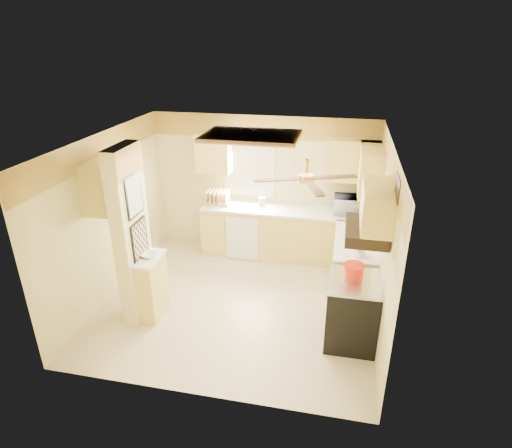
% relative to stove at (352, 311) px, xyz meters
% --- Properties ---
extents(floor, '(4.00, 4.00, 0.00)m').
position_rel_stove_xyz_m(floor, '(-1.67, 0.55, -0.46)').
color(floor, beige).
rests_on(floor, ground).
extents(ceiling, '(4.00, 4.00, 0.00)m').
position_rel_stove_xyz_m(ceiling, '(-1.67, 0.55, 2.04)').
color(ceiling, white).
rests_on(ceiling, wall_back).
extents(wall_back, '(4.00, 0.00, 4.00)m').
position_rel_stove_xyz_m(wall_back, '(-1.67, 2.45, 0.79)').
color(wall_back, '#DDCD87').
rests_on(wall_back, floor).
extents(wall_front, '(4.00, 0.00, 4.00)m').
position_rel_stove_xyz_m(wall_front, '(-1.67, -1.35, 0.79)').
color(wall_front, '#DDCD87').
rests_on(wall_front, floor).
extents(wall_left, '(0.00, 3.80, 3.80)m').
position_rel_stove_xyz_m(wall_left, '(-3.67, 0.55, 0.79)').
color(wall_left, '#DDCD87').
rests_on(wall_left, floor).
extents(wall_right, '(0.00, 3.80, 3.80)m').
position_rel_stove_xyz_m(wall_right, '(0.33, 0.55, 0.79)').
color(wall_right, '#DDCD87').
rests_on(wall_right, floor).
extents(wallpaper_border, '(4.00, 0.02, 0.40)m').
position_rel_stove_xyz_m(wallpaper_border, '(-1.67, 2.43, 1.84)').
color(wallpaper_border, '#FFD64B').
rests_on(wallpaper_border, wall_back).
extents(partition_column, '(0.20, 0.70, 2.50)m').
position_rel_stove_xyz_m(partition_column, '(-3.02, 0.00, 0.79)').
color(partition_column, '#DDCD87').
rests_on(partition_column, floor).
extents(partition_ledge, '(0.25, 0.55, 0.90)m').
position_rel_stove_xyz_m(partition_ledge, '(-2.80, 0.00, -0.01)').
color(partition_ledge, '#E4CF6E').
rests_on(partition_ledge, floor).
extents(ledge_top, '(0.28, 0.58, 0.04)m').
position_rel_stove_xyz_m(ledge_top, '(-2.80, 0.00, 0.46)').
color(ledge_top, white).
rests_on(ledge_top, partition_ledge).
extents(lower_cabinets_back, '(3.00, 0.60, 0.90)m').
position_rel_stove_xyz_m(lower_cabinets_back, '(-1.17, 2.15, -0.01)').
color(lower_cabinets_back, '#E4CF6E').
rests_on(lower_cabinets_back, floor).
extents(lower_cabinets_right, '(0.60, 1.40, 0.90)m').
position_rel_stove_xyz_m(lower_cabinets_right, '(0.03, 1.15, -0.01)').
color(lower_cabinets_right, '#E4CF6E').
rests_on(lower_cabinets_right, floor).
extents(countertop_back, '(3.04, 0.64, 0.04)m').
position_rel_stove_xyz_m(countertop_back, '(-1.17, 2.14, 0.46)').
color(countertop_back, white).
rests_on(countertop_back, lower_cabinets_back).
extents(countertop_right, '(0.64, 1.44, 0.04)m').
position_rel_stove_xyz_m(countertop_right, '(0.02, 1.15, 0.46)').
color(countertop_right, white).
rests_on(countertop_right, lower_cabinets_right).
extents(dishwasher_panel, '(0.58, 0.02, 0.80)m').
position_rel_stove_xyz_m(dishwasher_panel, '(-1.92, 1.84, -0.03)').
color(dishwasher_panel, white).
rests_on(dishwasher_panel, lower_cabinets_back).
extents(window, '(0.92, 0.02, 1.02)m').
position_rel_stove_xyz_m(window, '(-1.92, 2.44, 1.09)').
color(window, white).
rests_on(window, wall_back).
extents(upper_cab_back_left, '(0.60, 0.35, 0.70)m').
position_rel_stove_xyz_m(upper_cab_back_left, '(-2.52, 2.27, 1.39)').
color(upper_cab_back_left, '#E4CF6E').
rests_on(upper_cab_back_left, wall_back).
extents(upper_cab_back_right, '(0.90, 0.35, 0.70)m').
position_rel_stove_xyz_m(upper_cab_back_right, '(-0.12, 2.27, 1.39)').
color(upper_cab_back_right, '#E4CF6E').
rests_on(upper_cab_back_right, wall_back).
extents(upper_cab_right, '(0.35, 1.00, 0.70)m').
position_rel_stove_xyz_m(upper_cab_right, '(0.16, 1.80, 1.39)').
color(upper_cab_right, '#E4CF6E').
rests_on(upper_cab_right, wall_right).
extents(upper_cab_left_wall, '(0.35, 0.75, 0.70)m').
position_rel_stove_xyz_m(upper_cab_left_wall, '(-3.49, 0.30, 1.39)').
color(upper_cab_left_wall, '#E4CF6E').
rests_on(upper_cab_left_wall, wall_left).
extents(upper_cab_over_stove, '(0.35, 0.76, 0.52)m').
position_rel_stove_xyz_m(upper_cab_over_stove, '(0.16, 0.00, 1.49)').
color(upper_cab_over_stove, '#E4CF6E').
rests_on(upper_cab_over_stove, wall_right).
extents(stove, '(0.68, 0.77, 0.92)m').
position_rel_stove_xyz_m(stove, '(0.00, 0.00, 0.00)').
color(stove, black).
rests_on(stove, floor).
extents(range_hood, '(0.50, 0.76, 0.14)m').
position_rel_stove_xyz_m(range_hood, '(0.07, 0.00, 1.16)').
color(range_hood, black).
rests_on(range_hood, upper_cab_over_stove).
extents(poster_menu, '(0.02, 0.42, 0.57)m').
position_rel_stove_xyz_m(poster_menu, '(-2.91, 0.00, 1.39)').
color(poster_menu, black).
rests_on(poster_menu, partition_column).
extents(poster_nashville, '(0.02, 0.42, 0.57)m').
position_rel_stove_xyz_m(poster_nashville, '(-2.91, 0.00, 0.74)').
color(poster_nashville, black).
rests_on(poster_nashville, partition_column).
extents(ceiling_light_panel, '(1.35, 0.95, 0.06)m').
position_rel_stove_xyz_m(ceiling_light_panel, '(-1.57, 1.05, 2.00)').
color(ceiling_light_panel, brown).
rests_on(ceiling_light_panel, ceiling).
extents(ceiling_fan, '(1.15, 1.15, 0.26)m').
position_rel_stove_xyz_m(ceiling_fan, '(-0.67, -0.15, 1.83)').
color(ceiling_fan, gold).
rests_on(ceiling_fan, ceiling).
extents(vent_grate, '(0.02, 0.40, 0.25)m').
position_rel_stove_xyz_m(vent_grate, '(0.31, -0.35, 1.84)').
color(vent_grate, black).
rests_on(vent_grate, wall_right).
extents(microwave, '(0.58, 0.40, 0.31)m').
position_rel_stove_xyz_m(microwave, '(-0.09, 2.17, 0.64)').
color(microwave, white).
rests_on(microwave, countertop_back).
extents(bowl, '(0.24, 0.24, 0.05)m').
position_rel_stove_xyz_m(bowl, '(-2.81, 0.01, 0.51)').
color(bowl, white).
rests_on(bowl, ledge_top).
extents(dutch_oven, '(0.27, 0.27, 0.18)m').
position_rel_stove_xyz_m(dutch_oven, '(-0.02, 0.09, 0.55)').
color(dutch_oven, red).
rests_on(dutch_oven, stove).
extents(kettle, '(0.15, 0.15, 0.23)m').
position_rel_stove_xyz_m(kettle, '(0.06, 0.64, 0.59)').
color(kettle, silver).
rests_on(kettle, countertop_right).
extents(dish_rack, '(0.43, 0.33, 0.24)m').
position_rel_stove_xyz_m(dish_rack, '(-2.45, 2.16, 0.57)').
color(dish_rack, tan).
rests_on(dish_rack, countertop_back).
extents(utensil_crock, '(0.12, 0.12, 0.24)m').
position_rel_stove_xyz_m(utensil_crock, '(-1.64, 2.24, 0.56)').
color(utensil_crock, white).
rests_on(utensil_crock, countertop_back).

